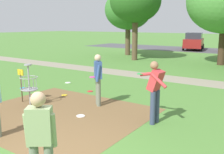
{
  "coord_description": "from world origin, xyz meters",
  "views": [
    {
      "loc": [
        3.62,
        -2.89,
        2.65
      ],
      "look_at": [
        -0.97,
        3.85,
        1.0
      ],
      "focal_mm": 41.52,
      "sensor_mm": 36.0,
      "label": 1
    }
  ],
  "objects_px": {
    "disc_golf_basket": "(28,83)",
    "frisbee_by_tee": "(81,116)",
    "tree_mid_right": "(135,1)",
    "parked_car_leftmost": "(194,41)",
    "tree_far_left": "(128,10)",
    "player_foreground_watching": "(41,140)",
    "player_waiting_right": "(155,88)",
    "frisbee_far_right": "(64,95)",
    "player_throwing": "(98,77)",
    "frisbee_far_left": "(90,91)",
    "frisbee_near_basket": "(23,88)",
    "frisbee_mid_grass": "(68,83)"
  },
  "relations": [
    {
      "from": "frisbee_near_basket",
      "to": "frisbee_mid_grass",
      "type": "bearing_deg",
      "value": 65.12
    },
    {
      "from": "frisbee_by_tee",
      "to": "player_throwing",
      "type": "bearing_deg",
      "value": 101.21
    },
    {
      "from": "frisbee_near_basket",
      "to": "parked_car_leftmost",
      "type": "distance_m",
      "value": 21.3
    },
    {
      "from": "frisbee_mid_grass",
      "to": "player_waiting_right",
      "type": "bearing_deg",
      "value": -23.12
    },
    {
      "from": "disc_golf_basket",
      "to": "player_foreground_watching",
      "type": "relative_size",
      "value": 0.81
    },
    {
      "from": "player_waiting_right",
      "to": "frisbee_far_left",
      "type": "relative_size",
      "value": 7.7
    },
    {
      "from": "player_foreground_watching",
      "to": "frisbee_by_tee",
      "type": "xyz_separation_m",
      "value": [
        -1.95,
        3.11,
        -0.96
      ]
    },
    {
      "from": "player_throwing",
      "to": "player_waiting_right",
      "type": "xyz_separation_m",
      "value": [
        2.24,
        -0.43,
        0.02
      ]
    },
    {
      "from": "disc_golf_basket",
      "to": "frisbee_mid_grass",
      "type": "relative_size",
      "value": 5.35
    },
    {
      "from": "player_foreground_watching",
      "to": "player_waiting_right",
      "type": "relative_size",
      "value": 1.0
    },
    {
      "from": "frisbee_by_tee",
      "to": "disc_golf_basket",
      "type": "bearing_deg",
      "value": -176.93
    },
    {
      "from": "player_foreground_watching",
      "to": "tree_far_left",
      "type": "relative_size",
      "value": 0.3
    },
    {
      "from": "disc_golf_basket",
      "to": "parked_car_leftmost",
      "type": "distance_m",
      "value": 22.65
    },
    {
      "from": "disc_golf_basket",
      "to": "frisbee_by_tee",
      "type": "distance_m",
      "value": 2.3
    },
    {
      "from": "player_foreground_watching",
      "to": "frisbee_far_left",
      "type": "relative_size",
      "value": 7.7
    },
    {
      "from": "player_waiting_right",
      "to": "frisbee_mid_grass",
      "type": "distance_m",
      "value": 6.02
    },
    {
      "from": "player_waiting_right",
      "to": "frisbee_by_tee",
      "type": "height_order",
      "value": "player_waiting_right"
    },
    {
      "from": "player_foreground_watching",
      "to": "frisbee_by_tee",
      "type": "relative_size",
      "value": 6.72
    },
    {
      "from": "player_throwing",
      "to": "frisbee_far_left",
      "type": "distance_m",
      "value": 2.08
    },
    {
      "from": "player_foreground_watching",
      "to": "parked_car_leftmost",
      "type": "bearing_deg",
      "value": 102.22
    },
    {
      "from": "tree_far_left",
      "to": "frisbee_mid_grass",
      "type": "bearing_deg",
      "value": -72.64
    },
    {
      "from": "player_waiting_right",
      "to": "frisbee_far_right",
      "type": "distance_m",
      "value": 4.22
    },
    {
      "from": "frisbee_far_right",
      "to": "player_foreground_watching",
      "type": "bearing_deg",
      "value": -48.51
    },
    {
      "from": "frisbee_mid_grass",
      "to": "frisbee_near_basket",
      "type": "bearing_deg",
      "value": -114.88
    },
    {
      "from": "player_throwing",
      "to": "frisbee_near_basket",
      "type": "relative_size",
      "value": 7.55
    },
    {
      "from": "frisbee_near_basket",
      "to": "player_waiting_right",
      "type": "bearing_deg",
      "value": -4.41
    },
    {
      "from": "frisbee_far_right",
      "to": "tree_mid_right",
      "type": "bearing_deg",
      "value": 105.03
    },
    {
      "from": "frisbee_mid_grass",
      "to": "frisbee_far_right",
      "type": "xyz_separation_m",
      "value": [
        1.41,
        -1.66,
        0.0
      ]
    },
    {
      "from": "disc_golf_basket",
      "to": "player_foreground_watching",
      "type": "bearing_deg",
      "value": -35.99
    },
    {
      "from": "frisbee_by_tee",
      "to": "frisbee_mid_grass",
      "type": "distance_m",
      "value": 4.61
    },
    {
      "from": "tree_far_left",
      "to": "parked_car_leftmost",
      "type": "bearing_deg",
      "value": 67.04
    },
    {
      "from": "player_waiting_right",
      "to": "player_throwing",
      "type": "bearing_deg",
      "value": 169.16
    },
    {
      "from": "player_throwing",
      "to": "frisbee_far_left",
      "type": "relative_size",
      "value": 7.7
    },
    {
      "from": "parked_car_leftmost",
      "to": "player_throwing",
      "type": "bearing_deg",
      "value": -81.04
    },
    {
      "from": "frisbee_far_left",
      "to": "frisbee_by_tee",
      "type": "bearing_deg",
      "value": -56.47
    },
    {
      "from": "frisbee_mid_grass",
      "to": "frisbee_far_left",
      "type": "height_order",
      "value": "same"
    },
    {
      "from": "player_foreground_watching",
      "to": "frisbee_mid_grass",
      "type": "bearing_deg",
      "value": 131.19
    },
    {
      "from": "tree_mid_right",
      "to": "parked_car_leftmost",
      "type": "bearing_deg",
      "value": 83.32
    },
    {
      "from": "disc_golf_basket",
      "to": "frisbee_near_basket",
      "type": "height_order",
      "value": "disc_golf_basket"
    },
    {
      "from": "frisbee_by_tee",
      "to": "player_foreground_watching",
      "type": "bearing_deg",
      "value": -57.88
    },
    {
      "from": "tree_far_left",
      "to": "parked_car_leftmost",
      "type": "relative_size",
      "value": 1.26
    },
    {
      "from": "disc_golf_basket",
      "to": "frisbee_far_right",
      "type": "height_order",
      "value": "disc_golf_basket"
    },
    {
      "from": "frisbee_by_tee",
      "to": "tree_mid_right",
      "type": "distance_m",
      "value": 13.49
    },
    {
      "from": "frisbee_near_basket",
      "to": "tree_far_left",
      "type": "relative_size",
      "value": 0.04
    },
    {
      "from": "frisbee_near_basket",
      "to": "frisbee_far_left",
      "type": "relative_size",
      "value": 1.02
    },
    {
      "from": "player_throwing",
      "to": "player_foreground_watching",
      "type": "bearing_deg",
      "value": -62.93
    },
    {
      "from": "frisbee_near_basket",
      "to": "frisbee_far_left",
      "type": "distance_m",
      "value": 2.96
    },
    {
      "from": "frisbee_mid_grass",
      "to": "frisbee_far_left",
      "type": "relative_size",
      "value": 1.17
    },
    {
      "from": "frisbee_by_tee",
      "to": "parked_car_leftmost",
      "type": "height_order",
      "value": "parked_car_leftmost"
    },
    {
      "from": "tree_far_left",
      "to": "player_throwing",
      "type": "bearing_deg",
      "value": -62.96
    }
  ]
}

